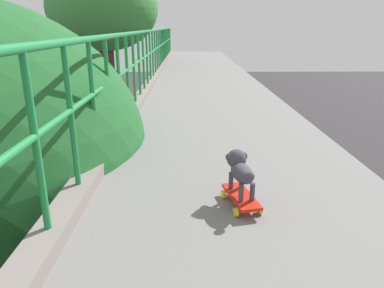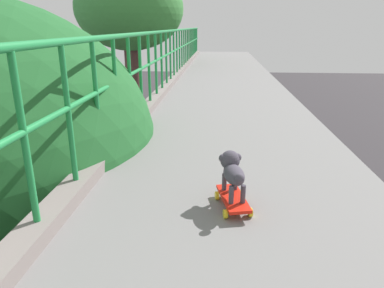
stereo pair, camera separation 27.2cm
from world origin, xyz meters
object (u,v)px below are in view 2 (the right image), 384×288
object	(u,v)px
toy_skateboard	(233,199)
city_bus	(96,106)
car_black_fifth	(83,215)
small_dog	(232,170)

from	to	relation	value
toy_skateboard	city_bus	bearing A→B (deg)	112.06
car_black_fifth	toy_skateboard	world-z (taller)	toy_skateboard
car_black_fifth	toy_skateboard	bearing A→B (deg)	-60.46
small_dog	toy_skateboard	bearing A→B (deg)	-80.45
city_bus	small_dog	distance (m)	23.92
car_black_fifth	small_dog	xyz separation A→B (m)	(5.12, -9.00, 5.75)
car_black_fifth	small_dog	bearing A→B (deg)	-60.35
city_bus	toy_skateboard	world-z (taller)	toy_skateboard
toy_skateboard	small_dog	xyz separation A→B (m)	(-0.01, 0.06, 0.21)
car_black_fifth	small_dog	world-z (taller)	small_dog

